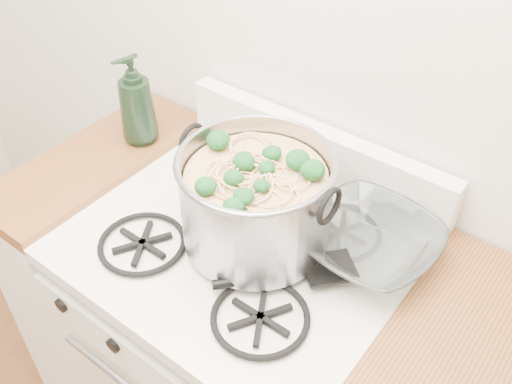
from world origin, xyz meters
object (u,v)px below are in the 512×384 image
at_px(spatula, 330,266).
at_px(glass_bowl, 368,248).
at_px(stock_pot, 256,200).
at_px(gas_range, 243,356).
at_px(bottle, 136,100).

distance_m(spatula, glass_bowl, 0.10).
bearing_deg(stock_pot, glass_bowl, 25.03).
distance_m(gas_range, glass_bowl, 0.58).
xyz_separation_m(gas_range, stock_pot, (0.03, 0.02, 0.60)).
distance_m(stock_pot, bottle, 0.50).
bearing_deg(glass_bowl, spatula, -113.79).
relative_size(glass_bowl, bottle, 0.46).
bearing_deg(spatula, glass_bowl, 106.46).
distance_m(spatula, bottle, 0.69).
bearing_deg(glass_bowl, bottle, 179.81).
xyz_separation_m(spatula, bottle, (-0.68, 0.09, 0.11)).
distance_m(gas_range, stock_pot, 0.60).
xyz_separation_m(gas_range, glass_bowl, (0.26, 0.13, 0.50)).
height_order(stock_pot, bottle, bottle).
xyz_separation_m(stock_pot, spatula, (0.19, 0.01, -0.10)).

